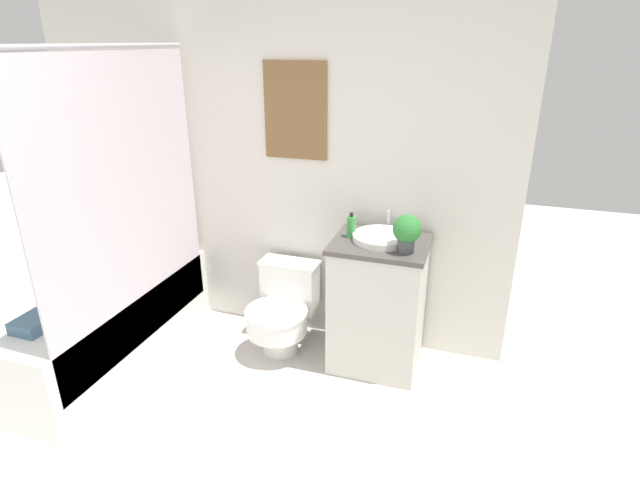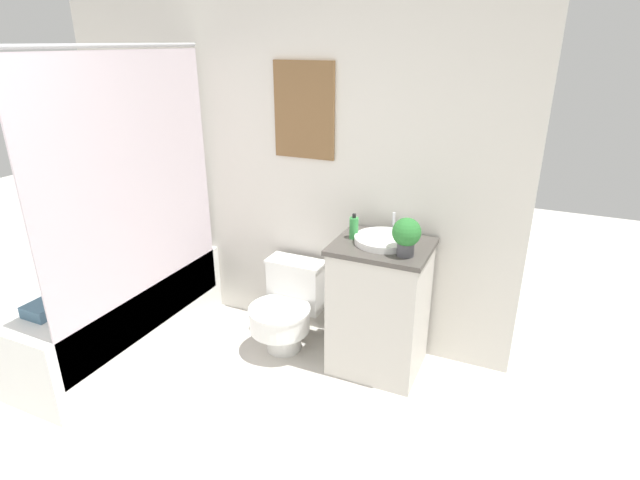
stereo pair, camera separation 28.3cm
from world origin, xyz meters
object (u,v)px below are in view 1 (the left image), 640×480
Objects in this scene: toilet at (283,309)px; sink at (382,237)px; potted_plant at (407,231)px; soap_bottle at (351,227)px.

sink is (0.65, 0.04, 0.59)m from toilet.
toilet is 1.52× the size of sink.
sink reaches higher than toilet.
potted_plant reaches higher than toilet.
toilet is 1.08m from potted_plant.
potted_plant is at bearing -19.54° from soap_bottle.
sink is at bearing 142.23° from potted_plant.
sink is 0.24m from potted_plant.
soap_bottle is 0.39m from potted_plant.
soap_bottle is at bearing 4.70° from toilet.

